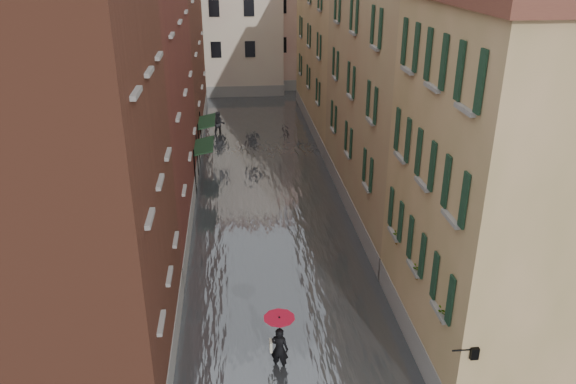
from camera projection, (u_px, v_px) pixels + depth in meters
ground at (288, 319)px, 21.12m from camera, size 120.00×120.00×0.00m
floodwater at (266, 183)px, 32.93m from camera, size 10.00×60.00×0.20m
building_left_near at (52, 189)px, 16.04m from camera, size 6.00×8.00×13.00m
building_left_mid at (119, 101)px, 26.17m from camera, size 6.00×14.00×12.50m
building_left_far at (155, 37)px, 39.53m from camera, size 6.00×16.00×14.00m
building_right_near at (515, 193)px, 17.63m from camera, size 6.00×8.00×11.50m
building_right_mid at (412, 89)px, 27.36m from camera, size 6.00×14.00×13.00m
building_right_far at (350, 52)px, 41.33m from camera, size 6.00×16.00×11.50m
building_end_cream at (216, 20)px, 52.86m from camera, size 12.00×9.00×13.00m
building_end_pink at (307, 22)px, 55.71m from camera, size 10.00×9.00×12.00m
awning_near at (203, 147)px, 31.70m from camera, size 1.09×2.80×2.80m
awning_far at (206, 123)px, 36.09m from camera, size 1.09×2.94×2.80m
wall_lantern at (473, 352)px, 14.84m from camera, size 0.71×0.22×0.35m
window_planters at (422, 263)px, 18.08m from camera, size 0.59×5.56×0.84m
pedestrian_main at (279, 337)px, 18.09m from camera, size 1.02×1.02×2.06m
pedestrian_far at (219, 124)px, 40.97m from camera, size 0.93×0.73×1.89m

